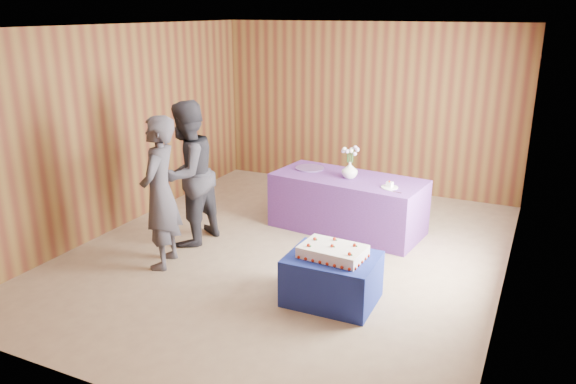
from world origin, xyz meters
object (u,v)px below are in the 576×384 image
Objects in this scene: vase at (350,170)px; guest_left at (160,193)px; serving_table at (347,204)px; sheet_cake at (333,251)px; guest_right at (187,174)px; cake_table at (332,279)px.

guest_left is at bearing -129.72° from vase.
serving_table is 2.88× the size of sheet_cake.
guest_left is at bearing -121.97° from serving_table.
guest_left is 0.71m from guest_right.
guest_left reaches higher than serving_table.
cake_table is 2.00m from serving_table.
serving_table is at bearing 109.49° from sheet_cake.
serving_table is at bearing 123.71° from guest_left.
serving_table is (-0.52, 1.93, 0.12)m from cake_table.
vase is 2.11m from guest_right.
vase is 2.51m from guest_left.
cake_table is at bearing -75.43° from vase.
guest_right is at bearing -136.61° from serving_table.
guest_left is at bearing 13.69° from guest_right.
cake_table is at bearing 77.18° from guest_right.
guest_right is (-1.69, -1.26, 0.54)m from serving_table.
cake_table is 2.19m from guest_left.
sheet_cake is 2.13m from guest_left.
vase reaches higher than serving_table.
vase reaches higher than sheet_cake.
sheet_cake is at bearing 73.14° from guest_left.
guest_right is (-2.21, 0.68, 0.67)m from cake_table.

